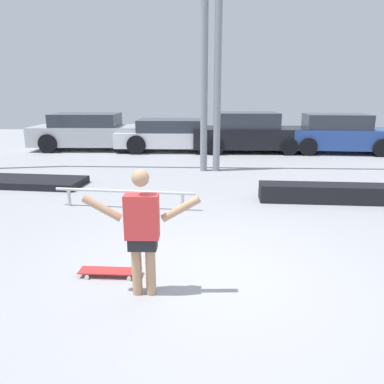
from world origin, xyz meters
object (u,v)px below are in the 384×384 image
Objects in this scene: grind_rail at (124,193)px; grind_box at (325,193)px; parked_car_black at (249,133)px; skateboard at (110,271)px; skateboarder at (142,228)px; parked_car_white at (174,135)px; parked_car_blue at (338,134)px; parked_car_silver at (90,132)px; manual_pad at (21,182)px.

grind_box is at bearing 8.76° from grind_rail.
skateboard is at bearing -106.42° from parked_car_black.
parked_car_black is at bearing 66.52° from grind_rail.
grind_rail is at bearing 104.84° from skateboarder.
skateboarder is 0.32× the size of parked_car_white.
parked_car_blue is at bearing -3.36° from parked_car_white.
skateboarder is at bearing -103.26° from parked_car_black.
skateboarder is 3.42m from grind_rail.
skateboarder reaches higher than grind_box.
grind_rail is 9.77m from parked_car_blue.
parked_car_black is (3.20, 7.36, 0.40)m from grind_rail.
parked_car_silver is at bearing 175.81° from parked_car_white.
grind_box is 7.05m from parked_car_blue.
skateboard is 11.80m from parked_car_blue.
parked_car_white reaches higher than manual_pad.
parked_car_black is (6.21, 5.60, 0.62)m from manual_pad.
parked_car_black reaches higher than skateboard.
parked_car_blue reaches higher than grind_rail.
parked_car_black reaches higher than parked_car_blue.
parked_car_white is (3.35, 5.69, 0.52)m from manual_pad.
parked_car_silver is at bearing 176.50° from parked_car_black.
grind_box is 0.87× the size of manual_pad.
parked_car_blue is (3.34, -0.11, -0.02)m from parked_car_black.
parked_car_black is 3.34m from parked_car_blue.
grind_box is 7.81m from parked_car_white.
parked_car_blue is (9.55, -0.35, -0.00)m from parked_car_silver.
grind_rail is 7.46m from parked_car_white.
skateboard is 0.29× the size of grind_box.
manual_pad is (-3.45, 4.59, 0.02)m from skateboard.
grind_box is 0.63× the size of parked_car_black.
parked_car_white reaches higher than grind_box.
grind_box is 4.20m from grind_rail.
parked_car_black is (6.21, -0.24, 0.01)m from parked_car_silver.
skateboard is 11.01m from parked_car_silver.
parked_car_black is at bearing -3.29° from parked_car_white.
parked_car_white is (-0.61, 10.69, -0.21)m from skateboarder.
parked_car_silver is at bearing 108.69° from skateboarder.
skateboard is 10.58m from parked_car_black.
grind_rail is (-0.43, 2.84, 0.24)m from skateboard.
parked_car_blue reaches higher than skateboard.
skateboard is 2.88m from grind_rail.
skateboarder is 0.35× the size of parked_car_blue.
skateboarder is 5.07m from grind_box.
manual_pad is 0.75× the size of parked_car_blue.
parked_car_silver is 1.01× the size of parked_car_white.
parked_car_white is 1.05× the size of parked_car_black.
parked_car_white is (-3.81, 6.81, 0.42)m from grind_box.
manual_pad is (-7.16, 1.12, -0.10)m from grind_box.
manual_pad is 11.03m from parked_car_blue.
parked_car_blue is at bearing 70.14° from grind_box.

